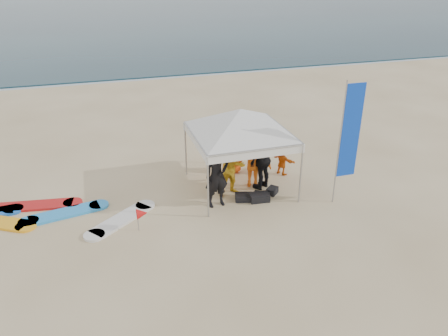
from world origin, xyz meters
TOP-DOWN VIEW (x-y plane):
  - ground at (0.00, 0.00)m, footprint 120.00×120.00m
  - ocean at (0.00, 60.00)m, footprint 160.00×84.00m
  - shoreline_foam at (0.00, 18.20)m, footprint 160.00×1.20m
  - person_black_a at (0.83, 2.73)m, footprint 0.74×0.54m
  - person_yellow at (1.45, 3.23)m, footprint 0.87×0.71m
  - person_orange_a at (2.22, 3.55)m, footprint 1.27×0.99m
  - person_black_b at (2.46, 3.34)m, footprint 1.22×0.98m
  - person_orange_b at (1.90, 4.67)m, footprint 0.91×0.71m
  - person_seated at (3.41, 4.02)m, footprint 0.66×0.90m
  - canopy_tent at (1.78, 3.54)m, footprint 3.81×3.81m
  - feather_flag at (4.34, 1.91)m, footprint 0.60×0.04m
  - marker_pennant at (-1.34, 2.06)m, footprint 0.28×0.28m
  - gear_pile at (2.06, 2.70)m, footprint 1.44×0.69m
  - surfboard_spread at (-4.46, 3.49)m, footprint 6.13×2.71m

SIDE VIEW (x-z plane):
  - ground at x=0.00m, z-range 0.00..0.00m
  - shoreline_foam at x=0.00m, z-range 0.00..0.01m
  - surfboard_spread at x=-4.46m, z-range 0.00..0.07m
  - ocean at x=0.00m, z-range 0.00..0.08m
  - gear_pile at x=2.06m, z-range -0.01..0.21m
  - person_seated at x=3.41m, z-range 0.00..0.94m
  - marker_pennant at x=-1.34m, z-range 0.18..0.81m
  - person_yellow at x=1.45m, z-range 0.00..1.64m
  - person_orange_b at x=1.90m, z-range 0.00..1.66m
  - person_orange_a at x=2.22m, z-range 0.00..1.73m
  - person_black_a at x=0.83m, z-range 0.00..1.89m
  - person_black_b at x=2.46m, z-range 0.00..1.93m
  - feather_flag at x=4.34m, z-range 0.32..3.88m
  - canopy_tent at x=1.78m, z-range 1.06..3.94m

